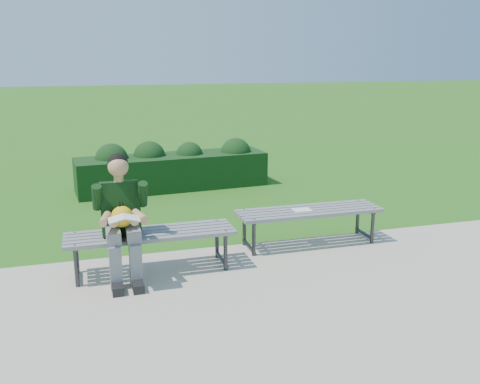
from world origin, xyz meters
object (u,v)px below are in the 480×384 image
(seated_boy, at_px, (121,215))
(paper_sheet, at_px, (302,210))
(bench_right, at_px, (309,214))
(bench_left, at_px, (151,237))
(hedge, at_px, (172,167))

(seated_boy, height_order, paper_sheet, seated_boy)
(bench_right, relative_size, paper_sheet, 8.16)
(bench_left, bearing_deg, bench_right, 9.21)
(seated_boy, xyz_separation_m, paper_sheet, (2.19, 0.42, -0.24))
(hedge, height_order, bench_right, hedge)
(bench_left, distance_m, seated_boy, 0.43)
(hedge, xyz_separation_m, paper_sheet, (1.03, -3.48, 0.10))
(hedge, distance_m, seated_boy, 4.08)
(bench_left, relative_size, bench_right, 1.00)
(bench_left, xyz_separation_m, bench_right, (1.99, 0.32, 0.00))
(seated_boy, bearing_deg, bench_left, 17.13)
(hedge, distance_m, bench_left, 3.90)
(hedge, height_order, bench_left, hedge)
(hedge, xyz_separation_m, seated_boy, (-1.16, -3.90, 0.34))
(bench_left, relative_size, seated_boy, 1.37)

